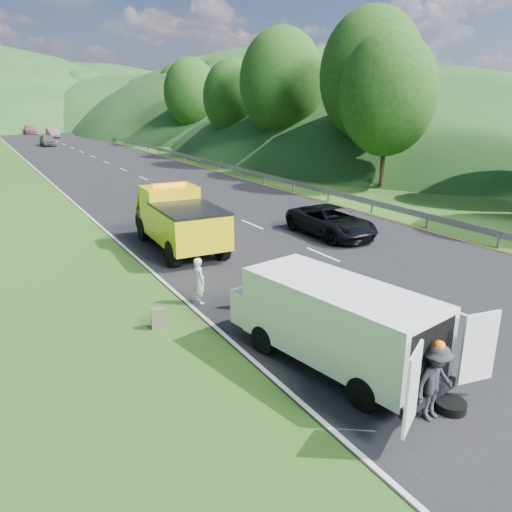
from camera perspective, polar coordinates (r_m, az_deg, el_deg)
ground at (r=16.35m, az=7.76°, el=-5.11°), size 320.00×320.00×0.00m
road_surface at (r=53.66m, az=-16.71°, el=10.19°), size 14.00×200.00×0.02m
guardrail at (r=67.57m, az=-13.20°, el=11.84°), size 0.06×140.00×1.52m
tree_line_right at (r=79.04m, az=-5.85°, el=12.98°), size 14.00×140.00×14.00m
hills_backdrop at (r=147.53m, az=-24.50°, el=13.66°), size 201.00×288.60×44.00m
tow_truck at (r=21.59m, az=-8.79°, el=4.16°), size 2.66×6.40×2.71m
white_van at (r=12.16m, az=8.82°, el=-7.24°), size 3.58×6.34×2.13m
woman at (r=16.13m, az=-6.43°, el=-5.38°), size 0.40×0.55×1.51m
child at (r=15.60m, az=-0.76°, el=-6.09°), size 0.57×0.48×1.05m
worker at (r=11.34m, az=19.29°, el=-17.10°), size 1.12×0.71×1.66m
suitcase at (r=14.53m, az=-11.14°, el=-6.98°), size 0.42×0.28×0.61m
spare_tire at (r=11.71m, az=21.25°, el=-16.13°), size 0.65×0.65×0.20m
passing_suv at (r=24.04m, az=8.51°, el=2.30°), size 2.28×4.95×1.38m
dist_car_a at (r=75.32m, az=-22.65°, el=11.53°), size 1.77×4.40×1.50m
dist_car_b at (r=90.98m, az=-22.14°, el=12.41°), size 1.65×4.74×1.56m
dist_car_c at (r=101.72m, az=-24.33°, el=12.58°), size 2.19×5.40×1.57m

